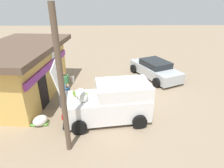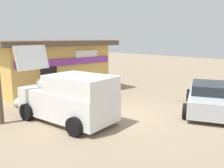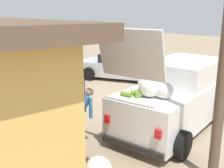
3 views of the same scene
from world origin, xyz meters
name	(u,v)px [view 3 (image 3 of 3)]	position (x,y,z in m)	size (l,w,h in m)	color
ground_plane	(136,101)	(0.00, 0.00, 0.00)	(60.00, 60.00, 0.00)	gray
delivery_van	(175,96)	(-2.35, 1.08, 0.95)	(2.55, 4.48, 2.96)	white
parked_sedan	(123,67)	(2.88, -2.32, 0.62)	(4.63, 3.38, 1.28)	#B2B7BC
vendor_standing	(52,99)	(-0.05, 3.68, 0.92)	(0.48, 0.48, 1.59)	#4C4C51
customer_bending	(80,110)	(-1.16, 3.55, 0.85)	(0.63, 0.70, 1.42)	#4C4C51
paint_bucket	(17,105)	(2.12, 3.70, 0.21)	(0.28, 0.28, 0.42)	silver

